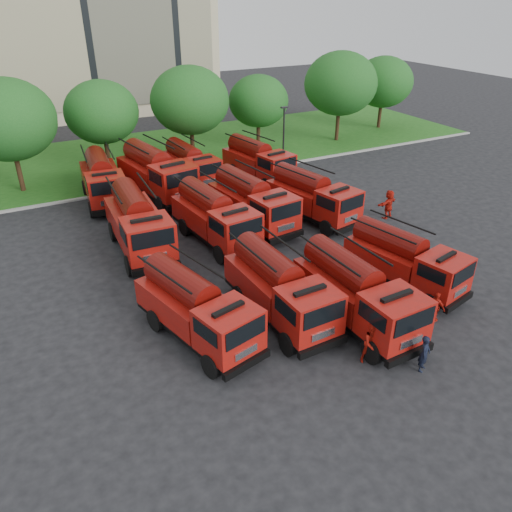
{
  "coord_description": "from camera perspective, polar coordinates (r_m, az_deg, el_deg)",
  "views": [
    {
      "loc": [
        -8.96,
        -17.75,
        13.56
      ],
      "look_at": [
        1.15,
        1.46,
        1.8
      ],
      "focal_mm": 35.0,
      "sensor_mm": 36.0,
      "label": 1
    }
  ],
  "objects": [
    {
      "name": "ground",
      "position": [
        24.07,
        -0.81,
        -5.85
      ],
      "size": [
        140.0,
        140.0,
        0.0
      ],
      "primitive_type": "plane",
      "color": "black",
      "rests_on": "ground"
    },
    {
      "name": "lawn",
      "position": [
        46.66,
        -15.75,
        10.57
      ],
      "size": [
        70.0,
        16.0,
        0.12
      ],
      "primitive_type": "cube",
      "color": "#174A13",
      "rests_on": "ground"
    },
    {
      "name": "curb",
      "position": [
        39.16,
        -12.91,
        7.56
      ],
      "size": [
        70.0,
        0.3,
        0.14
      ],
      "primitive_type": "cube",
      "color": "gray",
      "rests_on": "ground"
    },
    {
      "name": "tree_2",
      "position": [
        40.11,
        -26.58,
        13.76
      ],
      "size": [
        6.72,
        6.72,
        8.22
      ],
      "color": "#382314",
      "rests_on": "ground"
    },
    {
      "name": "tree_3",
      "position": [
        43.42,
        -17.23,
        15.44
      ],
      "size": [
        5.88,
        5.88,
        7.19
      ],
      "color": "#382314",
      "rests_on": "ground"
    },
    {
      "name": "tree_4",
      "position": [
        43.74,
        -7.57,
        17.22
      ],
      "size": [
        6.55,
        6.55,
        8.01
      ],
      "color": "#382314",
      "rests_on": "ground"
    },
    {
      "name": "tree_5",
      "position": [
        47.63,
        0.28,
        17.29
      ],
      "size": [
        5.46,
        5.46,
        6.68
      ],
      "color": "#382314",
      "rests_on": "ground"
    },
    {
      "name": "tree_6",
      "position": [
        50.43,
        9.65,
        18.86
      ],
      "size": [
        6.89,
        6.89,
        8.42
      ],
      "color": "#382314",
      "rests_on": "ground"
    },
    {
      "name": "tree_7",
      "position": [
        56.44,
        14.37,
        18.71
      ],
      "size": [
        6.05,
        6.05,
        7.39
      ],
      "color": "#382314",
      "rests_on": "ground"
    },
    {
      "name": "lamp_post_1",
      "position": [
        42.13,
        3.18,
        13.73
      ],
      "size": [
        0.6,
        0.25,
        5.11
      ],
      "color": "black",
      "rests_on": "ground"
    },
    {
      "name": "fire_truck_0",
      "position": [
        21.44,
        -6.85,
        -5.95
      ],
      "size": [
        3.81,
        6.99,
        3.02
      ],
      "rotation": [
        0.0,
        0.0,
        0.24
      ],
      "color": "black",
      "rests_on": "ground"
    },
    {
      "name": "fire_truck_1",
      "position": [
        22.58,
        2.7,
        -3.68
      ],
      "size": [
        2.71,
        6.92,
        3.11
      ],
      "rotation": [
        0.0,
        0.0,
        0.04
      ],
      "color": "black",
      "rests_on": "ground"
    },
    {
      "name": "fire_truck_2",
      "position": [
        22.61,
        11.4,
        -4.15
      ],
      "size": [
        2.74,
        7.04,
        3.17
      ],
      "rotation": [
        0.0,
        0.0,
        0.03
      ],
      "color": "black",
      "rests_on": "ground"
    },
    {
      "name": "fire_truck_3",
      "position": [
        26.13,
        16.59,
        -0.41
      ],
      "size": [
        3.53,
        6.73,
        2.92
      ],
      "rotation": [
        0.0,
        0.0,
        0.22
      ],
      "color": "black",
      "rests_on": "ground"
    },
    {
      "name": "fire_truck_4",
      "position": [
        29.23,
        -13.32,
        3.71
      ],
      "size": [
        3.04,
        7.56,
        3.39
      ],
      "rotation": [
        0.0,
        0.0,
        -0.05
      ],
      "color": "black",
      "rests_on": "ground"
    },
    {
      "name": "fire_truck_5",
      "position": [
        29.59,
        -4.76,
        4.52
      ],
      "size": [
        3.2,
        7.25,
        3.2
      ],
      "rotation": [
        0.0,
        0.0,
        0.11
      ],
      "color": "black",
      "rests_on": "ground"
    },
    {
      "name": "fire_truck_6",
      "position": [
        31.52,
        -0.44,
        6.22
      ],
      "size": [
        3.31,
        7.4,
        3.26
      ],
      "rotation": [
        0.0,
        0.0,
        0.12
      ],
      "color": "black",
      "rests_on": "ground"
    },
    {
      "name": "fire_truck_7",
      "position": [
        32.76,
        6.42,
        6.79
      ],
      "size": [
        3.66,
        7.18,
        3.12
      ],
      "rotation": [
        0.0,
        0.0,
        0.2
      ],
      "color": "black",
      "rests_on": "ground"
    },
    {
      "name": "fire_truck_8",
      "position": [
        37.01,
        -17.16,
        8.35
      ],
      "size": [
        3.13,
        7.3,
        3.23
      ],
      "rotation": [
        0.0,
        0.0,
        -0.09
      ],
      "color": "black",
      "rests_on": "ground"
    },
    {
      "name": "fire_truck_9",
      "position": [
        36.9,
        -11.35,
        9.3
      ],
      "size": [
        3.97,
        8.19,
        3.57
      ],
      "rotation": [
        0.0,
        0.0,
        0.17
      ],
      "color": "black",
      "rests_on": "ground"
    },
    {
      "name": "fire_truck_10",
      "position": [
        39.27,
        -7.53,
        10.33
      ],
      "size": [
        2.86,
        6.76,
        3.0
      ],
      "rotation": [
        0.0,
        0.0,
        0.09
      ],
      "color": "black",
      "rests_on": "ground"
    },
    {
      "name": "fire_truck_11",
      "position": [
        39.73,
        0.2,
        10.85
      ],
      "size": [
        3.45,
        7.08,
        3.09
      ],
      "rotation": [
        0.0,
        0.0,
        0.17
      ],
      "color": "black",
      "rests_on": "ground"
    },
    {
      "name": "firefighter_0",
      "position": [
        21.61,
        18.37,
        -12.2
      ],
      "size": [
        0.73,
        0.69,
        1.63
      ],
      "primitive_type": "imported",
      "rotation": [
        0.0,
        0.0,
        0.57
      ],
      "color": "black",
      "rests_on": "ground"
    },
    {
      "name": "firefighter_1",
      "position": [
        21.49,
        12.91,
        -11.56
      ],
      "size": [
        0.95,
        0.63,
        1.81
      ],
      "primitive_type": "imported",
      "rotation": [
        0.0,
        0.0,
        -0.17
      ],
      "color": "#AC170D",
      "rests_on": "ground"
    },
    {
      "name": "firefighter_2",
      "position": [
        24.56,
        19.58,
        -6.97
      ],
      "size": [
        0.72,
        0.98,
        1.49
      ],
      "primitive_type": "imported",
      "rotation": [
        0.0,
        0.0,
        1.85
      ],
      "color": "#AC170D",
      "rests_on": "ground"
    },
    {
      "name": "firefighter_3",
      "position": [
        26.26,
        20.86,
        -4.76
      ],
      "size": [
        0.99,
        0.55,
        1.48
      ],
      "primitive_type": "imported",
      "rotation": [
        0.0,
        0.0,
        3.2
      ],
      "color": "black",
      "rests_on": "ground"
    },
    {
      "name": "firefighter_4",
      "position": [
        28.05,
        -1.89,
        -0.49
      ],
      "size": [
        0.92,
        1.06,
        1.83
      ],
      "primitive_type": "imported",
      "rotation": [
        0.0,
        0.0,
        2.03
      ],
      "color": "black",
      "rests_on": "ground"
    },
    {
      "name": "firefighter_5",
      "position": [
        34.43,
        14.72,
        4.28
      ],
      "size": [
        1.92,
        1.17,
        1.93
      ],
      "primitive_type": "imported",
      "rotation": [
        0.0,
        0.0,
        3.38
      ],
      "color": "#AC170D",
      "rests_on": "ground"
    }
  ]
}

